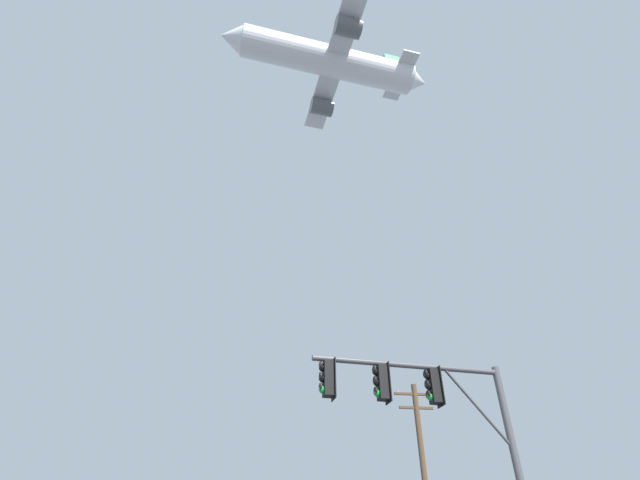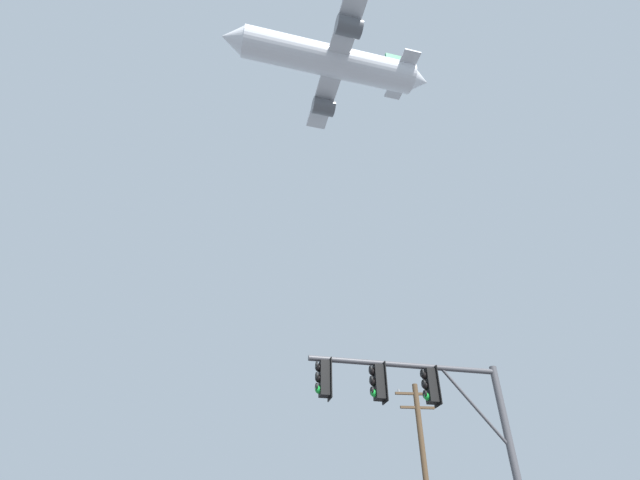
{
  "view_description": "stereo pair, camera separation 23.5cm",
  "coord_description": "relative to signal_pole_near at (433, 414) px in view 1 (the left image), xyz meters",
  "views": [
    {
      "loc": [
        -0.56,
        -4.36,
        1.7
      ],
      "look_at": [
        1.69,
        15.63,
        15.68
      ],
      "focal_mm": 25.41,
      "sensor_mm": 36.0,
      "label": 1
    },
    {
      "loc": [
        -0.32,
        -4.38,
        1.7
      ],
      "look_at": [
        1.69,
        15.63,
        15.68
      ],
      "focal_mm": 25.41,
      "sensor_mm": 36.0,
      "label": 2
    }
  ],
  "objects": [
    {
      "name": "utility_pole",
      "position": [
        3.35,
        11.6,
        0.15
      ],
      "size": [
        2.2,
        0.28,
        9.12
      ],
      "color": "brown",
      "rests_on": "ground"
    },
    {
      "name": "airplane",
      "position": [
        0.31,
        19.91,
        45.3
      ],
      "size": [
        25.59,
        19.77,
        6.97
      ],
      "color": "white"
    },
    {
      "name": "signal_pole_near",
      "position": [
        0.0,
        0.0,
        0.0
      ],
      "size": [
        5.44,
        0.86,
        6.1
      ],
      "color": "#4C4C51",
      "rests_on": "ground"
    }
  ]
}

